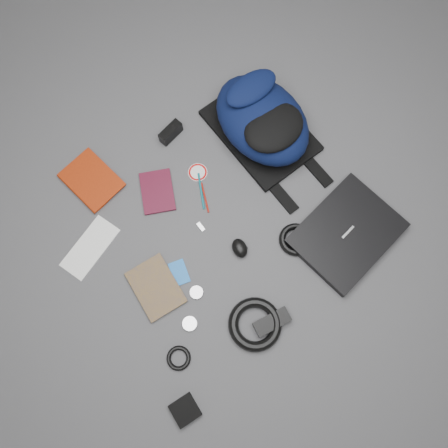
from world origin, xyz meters
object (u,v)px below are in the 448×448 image
laptop (347,233)px  dvd_case (157,192)px  backpack (262,120)px  comic_book (138,298)px  power_brick (272,322)px  compact_camera (171,133)px  textbook_red (75,195)px  mouse (240,248)px  pouch (185,410)px

laptop → dvd_case: 0.78m
backpack → comic_book: size_ratio=2.27×
laptop → power_brick: (-0.45, -0.12, -0.00)m
compact_camera → comic_book: bearing=-147.0°
backpack → textbook_red: (-0.80, 0.18, -0.09)m
textbook_red → mouse: mouse is taller
backpack → laptop: backpack is taller
compact_camera → power_brick: compact_camera is taller
mouse → power_brick: (-0.06, -0.30, -0.00)m
comic_book → compact_camera: bearing=49.7°
power_brick → laptop: bearing=20.9°
dvd_case → backpack: bearing=22.1°
comic_book → pouch: (-0.06, -0.44, 0.00)m
laptop → mouse: size_ratio=5.02×
comic_book → power_brick: bearing=-41.3°
comic_book → compact_camera: compact_camera is taller
power_brick → dvd_case: bearing=103.7°
dvd_case → pouch: pouch is taller
comic_book → laptop: bearing=-14.2°
power_brick → compact_camera: bearing=90.2°
compact_camera → pouch: 1.09m
dvd_case → mouse: (0.15, -0.39, 0.01)m
textbook_red → mouse: bearing=-64.3°
dvd_case → power_brick: bearing=-59.5°
textbook_red → pouch: (-0.06, -0.94, -0.00)m
compact_camera → mouse: size_ratio=1.34×
laptop → mouse: mouse is taller
backpack → comic_book: (-0.80, -0.32, -0.10)m
textbook_red → comic_book: 0.50m
backpack → laptop: (0.02, -0.56, -0.08)m
backpack → power_brick: size_ratio=3.58×
backpack → pouch: 1.15m
laptop → dvd_case: laptop is taller
comic_book → dvd_case: (0.29, 0.33, -0.00)m
pouch → backpack: bearing=41.5°
compact_camera → mouse: bearing=-108.1°
textbook_red → mouse: (0.43, -0.56, 0.01)m
textbook_red → power_brick: 0.94m
dvd_case → compact_camera: compact_camera is taller
laptop → mouse: bearing=143.0°
compact_camera → pouch: size_ratio=1.19×
backpack → mouse: bearing=-137.9°
power_brick → pouch: size_ratio=1.55×
backpack → dvd_case: bearing=174.9°
comic_book → mouse: (0.44, -0.06, 0.01)m
backpack → compact_camera: bearing=145.1°
laptop → power_brick: size_ratio=2.87×
laptop → textbook_red: laptop is taller
comic_book → dvd_case: comic_book is taller
laptop → mouse: 0.43m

